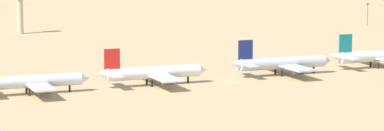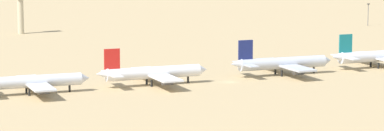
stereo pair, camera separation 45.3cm
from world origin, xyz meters
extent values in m
plane|color=tan|center=(0.00, 0.00, 0.00)|extent=(4000.00, 4000.00, 0.00)
cylinder|color=silver|center=(-67.17, 7.86, 4.14)|extent=(31.78, 6.87, 3.94)
cone|color=silver|center=(-50.09, 6.26, 4.14)|extent=(3.29, 4.01, 3.75)
cube|color=silver|center=(-66.19, 7.76, 3.55)|extent=(9.62, 32.04, 0.55)
cylinder|color=slate|center=(-64.52, 15.03, 2.17)|extent=(3.74, 2.49, 2.17)
cylinder|color=slate|center=(-65.90, 0.31, 2.17)|extent=(3.74, 2.49, 2.17)
cylinder|color=black|center=(-55.24, 6.74, 1.08)|extent=(0.69, 0.69, 2.17)
cylinder|color=black|center=(-68.43, 10.35, 1.08)|extent=(0.69, 0.69, 2.17)
cylinder|color=black|center=(-68.87, 5.64, 1.08)|extent=(0.69, 0.69, 2.17)
cylinder|color=white|center=(-25.95, 5.90, 4.32)|extent=(33.18, 6.90, 4.12)
cone|color=white|center=(-8.10, 4.38, 4.32)|extent=(3.41, 4.16, 3.91)
cone|color=white|center=(-43.81, 7.42, 4.94)|extent=(4.40, 3.84, 3.50)
cube|color=red|center=(-40.32, 7.12, 9.73)|extent=(5.38, 0.97, 6.69)
cube|color=white|center=(-39.97, 11.23, 4.74)|extent=(3.88, 7.26, 0.37)
cube|color=white|center=(-40.67, 3.02, 4.74)|extent=(3.88, 7.26, 0.37)
cube|color=white|center=(-24.93, 5.81, 3.71)|extent=(9.77, 33.43, 0.58)
cylinder|color=slate|center=(-23.25, 13.42, 2.27)|extent=(3.89, 2.57, 2.27)
cylinder|color=slate|center=(-24.56, -1.97, 2.27)|extent=(3.89, 2.57, 2.27)
cylinder|color=black|center=(-13.48, 4.84, 1.13)|extent=(0.72, 0.72, 2.27)
cylinder|color=black|center=(-27.28, 8.49, 1.13)|extent=(0.72, 0.72, 2.27)
cylinder|color=black|center=(-27.70, 3.57, 1.13)|extent=(0.72, 0.72, 2.27)
cylinder|color=silver|center=(24.57, 4.68, 4.43)|extent=(34.01, 7.32, 4.22)
cone|color=silver|center=(42.85, 2.99, 4.43)|extent=(3.52, 4.28, 4.01)
cone|color=silver|center=(6.29, 6.38, 5.06)|extent=(4.53, 3.96, 3.59)
cube|color=navy|center=(9.86, 6.05, 9.97)|extent=(5.51, 1.03, 6.86)
cube|color=silver|center=(10.25, 10.25, 4.85)|extent=(4.02, 7.45, 0.38)
cube|color=silver|center=(9.47, 1.84, 4.85)|extent=(4.02, 7.45, 0.38)
cube|color=silver|center=(25.62, 4.59, 3.80)|extent=(10.26, 34.28, 0.59)
cylinder|color=slate|center=(27.40, 12.37, 2.32)|extent=(4.00, 2.66, 2.32)
cylinder|color=slate|center=(25.94, -3.39, 2.32)|extent=(4.00, 2.66, 2.32)
cylinder|color=black|center=(37.34, 3.50, 1.16)|extent=(0.74, 0.74, 2.32)
cylinder|color=black|center=(23.23, 7.35, 1.16)|extent=(0.74, 0.74, 2.32)
cylinder|color=black|center=(22.76, 2.31, 1.16)|extent=(0.74, 0.74, 2.32)
cylinder|color=silver|center=(67.40, 4.06, 4.43)|extent=(33.98, 6.65, 4.22)
cone|color=silver|center=(49.09, 5.39, 5.06)|extent=(4.47, 3.88, 3.59)
cube|color=#14727A|center=(52.67, 5.13, 9.97)|extent=(5.51, 0.92, 6.86)
cube|color=silver|center=(52.97, 9.34, 4.85)|extent=(3.89, 7.40, 0.38)
cube|color=silver|center=(52.36, 0.92, 4.85)|extent=(3.89, 7.40, 0.38)
cube|color=silver|center=(68.45, 3.99, 3.80)|extent=(9.60, 34.19, 0.59)
cylinder|color=slate|center=(70.08, 11.80, 2.32)|extent=(3.96, 2.59, 2.32)
cylinder|color=black|center=(66.01, 6.70, 1.16)|extent=(0.74, 0.74, 2.32)
cylinder|color=black|center=(65.64, 1.65, 1.16)|extent=(0.74, 0.74, 2.32)
cylinder|color=#C6B793|center=(-20.92, 181.77, 9.37)|extent=(3.20, 3.20, 18.73)
cylinder|color=#59595E|center=(164.38, 133.73, 6.00)|extent=(0.36, 0.36, 12.01)
cube|color=#333333|center=(164.38, 133.73, 12.26)|extent=(1.80, 0.50, 0.50)
camera|label=1|loc=(-146.78, -259.38, 49.39)|focal=82.29mm
camera|label=2|loc=(-146.37, -259.58, 49.39)|focal=82.29mm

